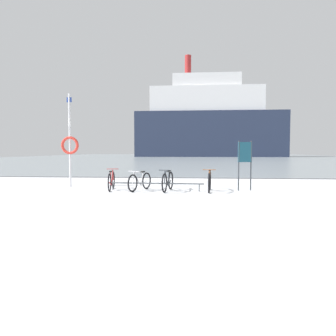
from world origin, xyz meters
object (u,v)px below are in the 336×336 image
(info_sign, at_px, (245,157))
(bicycle_2, at_px, (168,181))
(rescue_post, at_px, (70,143))
(bicycle_0, at_px, (111,181))
(bicycle_3, at_px, (210,181))
(ferry_ship, at_px, (209,123))
(bicycle_1, at_px, (140,181))

(info_sign, bearing_deg, bicycle_2, -172.01)
(rescue_post, bearing_deg, bicycle_0, -23.71)
(bicycle_2, xyz_separation_m, rescue_post, (-4.10, 0.97, 1.45))
(bicycle_0, xyz_separation_m, bicycle_3, (3.70, -0.11, 0.02))
(bicycle_3, height_order, info_sign, info_sign)
(rescue_post, height_order, ferry_ship, ferry_ship)
(bicycle_0, height_order, bicycle_3, bicycle_3)
(bicycle_3, xyz_separation_m, rescue_post, (-5.65, 0.96, 1.44))
(bicycle_1, relative_size, ferry_ship, 0.04)
(bicycle_0, height_order, ferry_ship, ferry_ship)
(rescue_post, distance_m, ferry_ship, 66.08)
(bicycle_0, relative_size, ferry_ship, 0.05)
(bicycle_2, xyz_separation_m, ferry_ship, (4.36, 66.19, 7.80))
(bicycle_1, bearing_deg, bicycle_0, 178.03)
(bicycle_2, bearing_deg, rescue_post, 166.75)
(bicycle_2, height_order, bicycle_3, bicycle_3)
(bicycle_1, height_order, info_sign, info_sign)
(bicycle_1, relative_size, bicycle_3, 0.94)
(bicycle_0, xyz_separation_m, bicycle_2, (2.16, -0.11, 0.01))
(info_sign, bearing_deg, rescue_post, 175.38)
(bicycle_1, relative_size, info_sign, 0.85)
(bicycle_0, distance_m, bicycle_3, 3.70)
(bicycle_0, distance_m, rescue_post, 2.58)
(bicycle_3, xyz_separation_m, info_sign, (1.33, 0.40, 0.88))
(bicycle_1, bearing_deg, rescue_post, 163.65)
(bicycle_3, distance_m, info_sign, 1.64)
(ferry_ship, bearing_deg, bicycle_0, -95.63)
(bicycle_3, distance_m, rescue_post, 5.91)
(bicycle_2, distance_m, rescue_post, 4.46)
(bicycle_3, xyz_separation_m, ferry_ship, (2.82, 66.19, 7.79))
(bicycle_2, relative_size, info_sign, 0.88)
(bicycle_0, relative_size, info_sign, 0.89)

